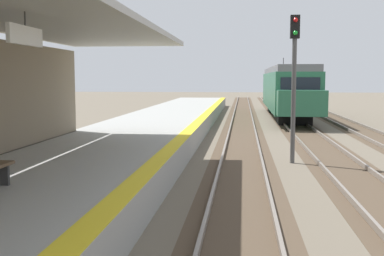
{
  "coord_description": "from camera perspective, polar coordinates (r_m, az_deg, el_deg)",
  "views": [
    {
      "loc": [
        1.93,
        2.35,
        3.01
      ],
      "look_at": [
        0.99,
        11.19,
        2.1
      ],
      "focal_mm": 45.39,
      "sensor_mm": 36.0,
      "label": 1
    }
  ],
  "objects": [
    {
      "name": "approaching_train",
      "position": [
        38.19,
        11.12,
        4.48
      ],
      "size": [
        2.93,
        19.6,
        4.76
      ],
      "color": "#286647",
      "rests_on": "ground"
    },
    {
      "name": "rail_signal_post",
      "position": [
        17.49,
        11.9,
        6.32
      ],
      "size": [
        0.32,
        0.34,
        5.2
      ],
      "color": "#4C4C4C",
      "rests_on": "ground"
    },
    {
      "name": "station_platform",
      "position": [
        14.57,
        -11.8,
        -4.4
      ],
      "size": [
        5.0,
        80.0,
        0.91
      ],
      "color": "#999993",
      "rests_on": "ground"
    },
    {
      "name": "track_pair_middle",
      "position": [
        18.21,
        16.64,
        -3.77
      ],
      "size": [
        2.34,
        120.0,
        0.16
      ],
      "color": "#4C3D2D",
      "rests_on": "ground"
    },
    {
      "name": "track_pair_nearest_platform",
      "position": [
        17.9,
        5.86,
        -3.72
      ],
      "size": [
        2.34,
        120.0,
        0.16
      ],
      "color": "#4C3D2D",
      "rests_on": "ground"
    }
  ]
}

